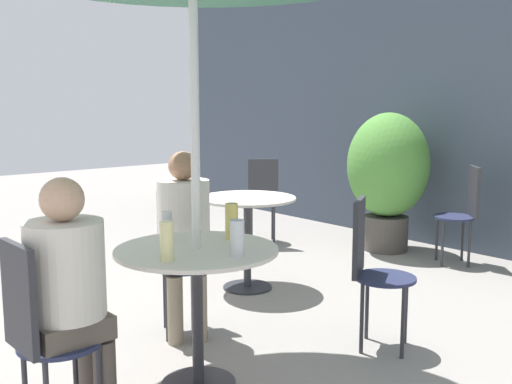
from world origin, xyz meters
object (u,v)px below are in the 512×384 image
object	(u,v)px
cafe_table_near	(197,276)
beer_glass_1	(232,221)
seated_person_1	(69,284)
bistro_chair_0	(182,248)
cafe_table_far	(247,218)
bistro_chair_2	(263,193)
potted_plant_0	(388,171)
bistro_chair_4	(371,260)
bistro_chair_1	(39,326)
beer_glass_0	(237,238)
seated_person_0	(184,228)
bistro_chair_3	(464,206)
beer_glass_3	(167,241)
beer_glass_2	(167,225)

from	to	relation	value
cafe_table_near	beer_glass_1	world-z (taller)	beer_glass_1
seated_person_1	bistro_chair_0	bearing A→B (deg)	-56.87
cafe_table_near	cafe_table_far	distance (m)	1.69
bistro_chair_0	bistro_chair_2	xyz separation A→B (m)	(-1.45, 1.97, 0.00)
potted_plant_0	bistro_chair_4	bearing A→B (deg)	-55.19
bistro_chair_0	bistro_chair_1	distance (m)	1.43
bistro_chair_0	beer_glass_1	xyz separation A→B (m)	(0.68, -0.13, 0.30)
bistro_chair_2	seated_person_1	size ratio (longest dim) A/B	0.78
seated_person_1	beer_glass_0	size ratio (longest dim) A/B	6.53
bistro_chair_2	seated_person_0	bearing A→B (deg)	75.95
bistro_chair_3	beer_glass_3	size ratio (longest dim) A/B	4.87
bistro_chair_1	beer_glass_1	world-z (taller)	beer_glass_1
potted_plant_0	beer_glass_3	bearing A→B (deg)	-69.34
bistro_chair_1	seated_person_1	world-z (taller)	seated_person_1
seated_person_1	beer_glass_3	world-z (taller)	seated_person_1
bistro_chair_1	bistro_chair_2	xyz separation A→B (m)	(-2.19, 3.19, 0.00)
beer_glass_1	potted_plant_0	bearing A→B (deg)	111.31
seated_person_0	bistro_chair_1	bearing A→B (deg)	-123.10
seated_person_1	cafe_table_near	bearing A→B (deg)	-90.00
bistro_chair_4	cafe_table_near	bearing A→B (deg)	134.84
bistro_chair_0	seated_person_0	size ratio (longest dim) A/B	0.77
bistro_chair_3	beer_glass_1	size ratio (longest dim) A/B	4.61
seated_person_0	beer_glass_0	world-z (taller)	seated_person_0
bistro_chair_0	seated_person_0	world-z (taller)	seated_person_0
bistro_chair_3	bistro_chair_1	bearing A→B (deg)	-38.91
cafe_table_far	bistro_chair_3	world-z (taller)	bistro_chair_3
cafe_table_near	beer_glass_3	size ratio (longest dim) A/B	4.50
bistro_chair_4	seated_person_0	world-z (taller)	seated_person_0
bistro_chair_1	bistro_chair_3	distance (m)	4.08
beer_glass_1	bistro_chair_2	bearing A→B (deg)	135.35
bistro_chair_0	potted_plant_0	world-z (taller)	potted_plant_0
seated_person_0	potted_plant_0	world-z (taller)	potted_plant_0
potted_plant_0	cafe_table_far	bearing A→B (deg)	-88.42
beer_glass_2	beer_glass_3	xyz separation A→B (m)	(0.38, -0.24, 0.02)
cafe_table_near	bistro_chair_3	size ratio (longest dim) A/B	0.92
seated_person_0	seated_person_1	xyz separation A→B (m)	(0.62, -1.01, -0.01)
bistro_chair_2	seated_person_0	distance (m)	2.58
beer_glass_2	beer_glass_3	bearing A→B (deg)	-32.18
cafe_table_near	bistro_chair_4	world-z (taller)	bistro_chair_4
bistro_chair_0	bistro_chair_4	world-z (taller)	same
bistro_chair_0	beer_glass_2	distance (m)	0.67
bistro_chair_3	beer_glass_3	world-z (taller)	beer_glass_3
cafe_table_far	seated_person_0	bearing A→B (deg)	-61.49
seated_person_1	beer_glass_1	world-z (taller)	seated_person_1
bistro_chair_0	bistro_chair_4	distance (m)	1.20
bistro_chair_2	seated_person_1	distance (m)	3.76
beer_glass_1	beer_glass_3	bearing A→B (deg)	-73.11
bistro_chair_4	beer_glass_2	xyz separation A→B (m)	(-0.53, -1.09, 0.28)
beer_glass_3	bistro_chair_2	bearing A→B (deg)	131.16
cafe_table_near	bistro_chair_3	bearing A→B (deg)	96.67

